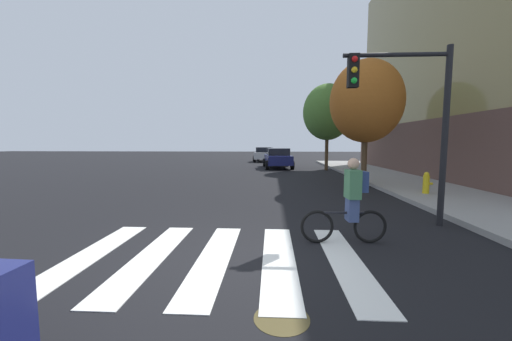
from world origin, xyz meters
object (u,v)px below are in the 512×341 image
sedan_mid (278,158)px  traffic_light_near (410,105)px  street_tree_mid (327,112)px  sedan_far (265,154)px  street_tree_near (366,102)px  fire_hydrant (426,183)px  cyclist (351,201)px  manhole_cover (282,318)px

sedan_mid → traffic_light_near: 16.14m
traffic_light_near → street_tree_mid: bearing=87.1°
sedan_mid → street_tree_mid: street_tree_mid is taller
sedan_far → traffic_light_near: traffic_light_near is taller
traffic_light_near → street_tree_near: (0.95, 6.27, 0.94)m
street_tree_mid → traffic_light_near: bearing=-92.9°
fire_hydrant → sedan_far: bearing=107.5°
cyclist → fire_hydrant: 6.47m
sedan_mid → fire_hydrant: (5.13, -12.10, -0.27)m
sedan_far → street_tree_near: size_ratio=0.79×
fire_hydrant → street_tree_mid: (-1.67, 10.37, 3.59)m
manhole_cover → sedan_far: sedan_far is taller
street_tree_near → traffic_light_near: bearing=-98.6°
traffic_light_near → sedan_far: bearing=99.5°
manhole_cover → fire_hydrant: (5.47, 7.62, 0.53)m
manhole_cover → cyclist: (1.43, 2.58, 0.84)m
manhole_cover → sedan_mid: 19.74m
cyclist → traffic_light_near: bearing=39.3°
fire_hydrant → cyclist: bearing=-128.8°
cyclist → fire_hydrant: (4.04, 5.04, -0.31)m
sedan_mid → manhole_cover: bearing=-91.0°
street_tree_mid → manhole_cover: bearing=-101.9°
sedan_far → street_tree_mid: bearing=-64.3°
street_tree_near → sedan_far: bearing=105.7°
sedan_far → street_tree_near: street_tree_near is taller
fire_hydrant → street_tree_mid: street_tree_mid is taller
fire_hydrant → street_tree_near: street_tree_near is taller
sedan_mid → street_tree_near: bearing=-68.7°
manhole_cover → street_tree_mid: (3.80, 17.98, 4.12)m
manhole_cover → sedan_far: (-0.88, 27.69, 0.77)m
traffic_light_near → fire_hydrant: size_ratio=5.38×
manhole_cover → fire_hydrant: bearing=54.3°
manhole_cover → sedan_mid: (0.34, 19.72, 0.80)m
traffic_light_near → street_tree_near: street_tree_near is taller
traffic_light_near → street_tree_mid: size_ratio=0.69×
manhole_cover → street_tree_mid: 18.84m
manhole_cover → traffic_light_near: traffic_light_near is taller
fire_hydrant → street_tree_near: bearing=118.8°
traffic_light_near → street_tree_near: size_ratio=0.75×
sedan_far → cyclist: size_ratio=2.61×
cyclist → traffic_light_near: 2.95m
fire_hydrant → street_tree_near: 4.41m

